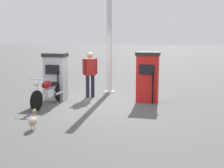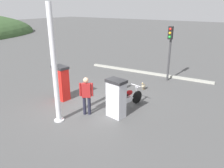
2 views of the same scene
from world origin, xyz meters
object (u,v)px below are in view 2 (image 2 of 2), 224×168
at_px(wandering_duck, 143,86).
at_px(attendant_person, 86,94).
at_px(motorcycle_near_pump, 127,98).
at_px(canopy_support_pole, 54,68).
at_px(fuel_pump_near, 116,98).
at_px(fuel_pump_far, 61,83).
at_px(roadside_traffic_light, 170,44).

bearing_deg(wandering_duck, attendant_person, 170.19).
height_order(motorcycle_near_pump, canopy_support_pole, canopy_support_pole).
relative_size(motorcycle_near_pump, attendant_person, 1.25).
distance_m(fuel_pump_near, wandering_duck, 3.46).
xyz_separation_m(motorcycle_near_pump, wandering_duck, (2.43, 0.40, -0.24)).
distance_m(fuel_pump_far, canopy_support_pole, 2.52).
relative_size(attendant_person, roadside_traffic_light, 0.50).
xyz_separation_m(fuel_pump_near, attendant_person, (-0.53, 1.11, 0.11)).
xyz_separation_m(fuel_pump_far, attendant_person, (-0.53, -2.04, 0.09)).
bearing_deg(fuel_pump_near, motorcycle_near_pump, 2.06).
xyz_separation_m(fuel_pump_far, wandering_duck, (3.38, -2.72, -0.63)).
bearing_deg(canopy_support_pole, motorcycle_near_pump, -33.15).
bearing_deg(canopy_support_pole, roadside_traffic_light, -13.88).
xyz_separation_m(fuel_pump_near, motorcycle_near_pump, (0.95, 0.03, -0.35)).
distance_m(attendant_person, wandering_duck, 4.04).
relative_size(fuel_pump_near, motorcycle_near_pump, 0.79).
bearing_deg(motorcycle_near_pump, wandering_duck, 9.29).
distance_m(fuel_pump_near, fuel_pump_far, 3.15).
height_order(fuel_pump_far, attendant_person, fuel_pump_far).
height_order(fuel_pump_near, wandering_duck, fuel_pump_near).
xyz_separation_m(attendant_person, roadside_traffic_light, (6.07, -1.18, 1.30)).
distance_m(attendant_person, canopy_support_pole, 1.71).
bearing_deg(fuel_pump_near, attendant_person, 115.74).
relative_size(attendant_person, wandering_duck, 3.52).
bearing_deg(roadside_traffic_light, attendant_person, 168.98).
relative_size(wandering_duck, roadside_traffic_light, 0.14).
bearing_deg(attendant_person, motorcycle_near_pump, -35.92).
bearing_deg(wandering_duck, canopy_support_pole, 165.82).
xyz_separation_m(wandering_duck, canopy_support_pole, (-4.96, 1.25, 1.94)).
height_order(attendant_person, roadside_traffic_light, roadside_traffic_light).
bearing_deg(fuel_pump_far, roadside_traffic_light, -30.19).
distance_m(motorcycle_near_pump, attendant_person, 1.89).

